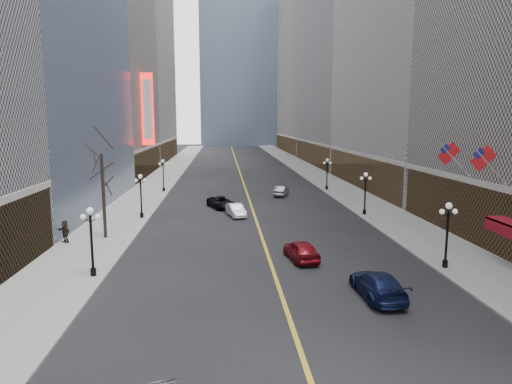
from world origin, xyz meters
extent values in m
cube|color=gray|center=(14.00, 70.00, 0.07)|extent=(6.00, 230.00, 0.15)
cube|color=gray|center=(-14.00, 70.00, 0.07)|extent=(6.00, 230.00, 0.15)
cube|color=gold|center=(0.00, 80.00, 0.01)|extent=(0.25, 200.00, 0.02)
cube|color=#46372F|center=(18.40, 68.00, 2.60)|extent=(2.80, 35.00, 5.00)
cube|color=#9C9C9E|center=(30.00, 106.00, 24.00)|extent=(26.00, 40.00, 48.00)
cube|color=#46372F|center=(18.40, 106.00, 2.60)|extent=(2.80, 39.00, 5.00)
cube|color=#9E9383|center=(30.00, 149.00, 31.00)|extent=(26.00, 46.00, 62.00)
cube|color=#46372F|center=(18.40, 149.00, 2.60)|extent=(2.80, 45.00, 5.00)
cube|color=#9E9383|center=(-30.00, 87.00, 25.00)|extent=(26.00, 30.00, 50.00)
cube|color=#46372F|center=(-18.40, 87.00, 2.60)|extent=(2.80, 29.00, 5.00)
cube|color=silver|center=(-30.00, 121.00, 36.00)|extent=(26.00, 38.00, 72.00)
cube|color=#46372F|center=(-18.40, 121.00, 2.60)|extent=(2.80, 37.00, 5.00)
cylinder|color=black|center=(11.80, 30.00, 0.40)|extent=(0.36, 0.36, 0.50)
cylinder|color=black|center=(11.80, 30.00, 2.15)|extent=(0.16, 0.16, 4.00)
sphere|color=white|center=(11.80, 30.00, 4.45)|extent=(0.44, 0.44, 0.44)
sphere|color=white|center=(11.35, 30.00, 4.05)|extent=(0.36, 0.36, 0.36)
sphere|color=white|center=(12.25, 30.00, 4.05)|extent=(0.36, 0.36, 0.36)
cylinder|color=black|center=(11.80, 48.00, 0.40)|extent=(0.36, 0.36, 0.50)
cylinder|color=black|center=(11.80, 48.00, 2.15)|extent=(0.16, 0.16, 4.00)
sphere|color=white|center=(11.80, 48.00, 4.45)|extent=(0.44, 0.44, 0.44)
sphere|color=white|center=(11.35, 48.00, 4.05)|extent=(0.36, 0.36, 0.36)
sphere|color=white|center=(12.25, 48.00, 4.05)|extent=(0.36, 0.36, 0.36)
cylinder|color=black|center=(11.80, 66.00, 0.40)|extent=(0.36, 0.36, 0.50)
cylinder|color=black|center=(11.80, 66.00, 2.15)|extent=(0.16, 0.16, 4.00)
sphere|color=white|center=(11.80, 66.00, 4.45)|extent=(0.44, 0.44, 0.44)
sphere|color=white|center=(11.35, 66.00, 4.05)|extent=(0.36, 0.36, 0.36)
sphere|color=white|center=(12.25, 66.00, 4.05)|extent=(0.36, 0.36, 0.36)
cylinder|color=black|center=(-11.80, 30.00, 0.40)|extent=(0.36, 0.36, 0.50)
cylinder|color=black|center=(-11.80, 30.00, 2.15)|extent=(0.16, 0.16, 4.00)
sphere|color=white|center=(-11.80, 30.00, 4.45)|extent=(0.44, 0.44, 0.44)
sphere|color=white|center=(-12.25, 30.00, 4.05)|extent=(0.36, 0.36, 0.36)
sphere|color=white|center=(-11.35, 30.00, 4.05)|extent=(0.36, 0.36, 0.36)
cylinder|color=black|center=(-11.80, 48.00, 0.40)|extent=(0.36, 0.36, 0.50)
cylinder|color=black|center=(-11.80, 48.00, 2.15)|extent=(0.16, 0.16, 4.00)
sphere|color=white|center=(-11.80, 48.00, 4.45)|extent=(0.44, 0.44, 0.44)
sphere|color=white|center=(-12.25, 48.00, 4.05)|extent=(0.36, 0.36, 0.36)
sphere|color=white|center=(-11.35, 48.00, 4.05)|extent=(0.36, 0.36, 0.36)
cylinder|color=black|center=(-11.80, 66.00, 0.40)|extent=(0.36, 0.36, 0.50)
cylinder|color=black|center=(-11.80, 66.00, 2.15)|extent=(0.16, 0.16, 4.00)
sphere|color=white|center=(-11.80, 66.00, 4.45)|extent=(0.44, 0.44, 0.44)
sphere|color=white|center=(-12.25, 66.00, 4.05)|extent=(0.36, 0.36, 0.36)
sphere|color=white|center=(-11.35, 66.00, 4.05)|extent=(0.36, 0.36, 0.36)
cylinder|color=#B2B2B7|center=(15.80, 32.00, 6.80)|extent=(2.49, 0.12, 2.49)
cube|color=red|center=(15.15, 32.00, 7.45)|extent=(1.94, 0.04, 1.94)
cube|color=navy|center=(14.80, 32.00, 7.80)|extent=(0.88, 0.06, 0.88)
cylinder|color=#B2B2B7|center=(15.80, 37.00, 6.80)|extent=(2.49, 0.12, 2.49)
cube|color=red|center=(15.15, 37.00, 7.45)|extent=(1.94, 0.04, 1.94)
cube|color=navy|center=(14.80, 37.00, 7.80)|extent=(0.88, 0.06, 0.88)
cube|color=maroon|center=(16.30, 30.00, 3.20)|extent=(1.40, 4.00, 0.15)
cube|color=maroon|center=(15.65, 30.00, 2.80)|extent=(0.10, 4.00, 0.90)
cube|color=red|center=(-15.90, 80.00, 12.00)|extent=(2.00, 0.50, 12.00)
cube|color=white|center=(-15.85, 80.00, 12.00)|extent=(1.40, 0.55, 10.00)
cylinder|color=#2D231C|center=(-13.50, 40.00, 3.75)|extent=(0.28, 0.28, 7.20)
imported|color=silver|center=(-2.00, 48.65, 0.66)|extent=(2.27, 4.24, 1.33)
imported|color=black|center=(-3.58, 53.49, 0.67)|extent=(3.83, 5.29, 1.34)
imported|color=#111941|center=(5.51, 25.48, 0.75)|extent=(2.28, 5.24, 1.50)
imported|color=maroon|center=(2.30, 32.83, 0.75)|extent=(2.40, 4.59, 1.49)
imported|color=#575C60|center=(4.53, 61.57, 0.69)|extent=(2.71, 4.43, 1.38)
imported|color=black|center=(-16.40, 38.57, 1.08)|extent=(1.61, 1.51, 1.86)
camera|label=1|loc=(-3.33, 0.92, 10.10)|focal=32.00mm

